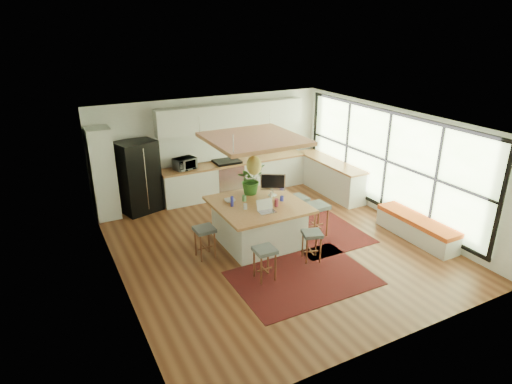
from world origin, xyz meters
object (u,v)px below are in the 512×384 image
microwave (185,162)px  fridge (138,177)px  stool_near_right (312,244)px  stool_left_side (205,241)px  island_plant (251,182)px  monitor (273,185)px  laptop (267,207)px  stool_right_back (297,211)px  stool_right_front (317,221)px  stool_near_left (265,262)px  island (258,223)px

microwave → fridge: bearing=164.9°
stool_near_right → stool_left_side: (-1.86, 1.12, 0.00)m
island_plant → monitor: bearing=-44.1°
laptop → microwave: (-0.58, 3.39, 0.06)m
stool_left_side → stool_right_back: bearing=9.0°
fridge → monitor: size_ratio=3.27×
stool_right_front → stool_right_back: (-0.13, 0.63, 0.00)m
stool_near_right → stool_right_front: stool_right_front is taller
stool_near_left → stool_right_front: (1.91, 1.05, 0.00)m
monitor → microwave: monitor is taller
stool_right_back → island_plant: 1.40m
stool_left_side → laptop: (1.21, -0.42, 0.70)m
monitor → island_plant: (-0.37, 0.36, -0.00)m
microwave → stool_near_left: bearing=-104.7°
stool_left_side → stool_near_left: bearing=-61.9°
stool_near_right → stool_left_side: size_ratio=0.95×
stool_near_right → monitor: size_ratio=1.13×
island → microwave: 3.04m
stool_right_back → island_plant: size_ratio=1.10×
monitor → microwave: size_ratio=1.02×
island_plant → laptop: bearing=-99.1°
island → stool_left_side: 1.28m
island → island_plant: bearing=79.2°
stool_right_front → laptop: size_ratio=2.06×
laptop → island_plant: 1.10m
stool_near_left → island_plant: bearing=70.4°
stool_left_side → monitor: monitor is taller
stool_near_left → microwave: bearing=90.9°
stool_near_right → island_plant: island_plant is taller
island → stool_right_front: 1.37m
laptop → monitor: (0.54, 0.72, 0.14)m
stool_near_left → island_plant: size_ratio=0.98×
laptop → stool_right_back: bearing=35.9°
island → stool_right_front: size_ratio=2.44×
laptop → microwave: microwave is taller
island → stool_right_front: (1.33, -0.30, -0.11)m
island_plant → stool_right_back: bearing=-13.5°
laptop → island_plant: size_ratio=0.56×
stool_near_left → laptop: 1.23m
stool_left_side → microwave: microwave is taller
stool_right_front → laptop: (-1.39, -0.19, 0.70)m
stool_right_back → microwave: bearing=125.7°
island → stool_left_side: bearing=-177.2°
stool_left_side → island_plant: (1.38, 0.65, 0.83)m
stool_left_side → fridge: bearing=101.5°
laptop → island: bearing=86.0°
stool_right_back → fridge: bearing=140.2°
monitor → stool_left_side: bearing=-139.6°
fridge → stool_near_left: (1.29, -4.24, -0.57)m
island_plant → microwave: bearing=108.1°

